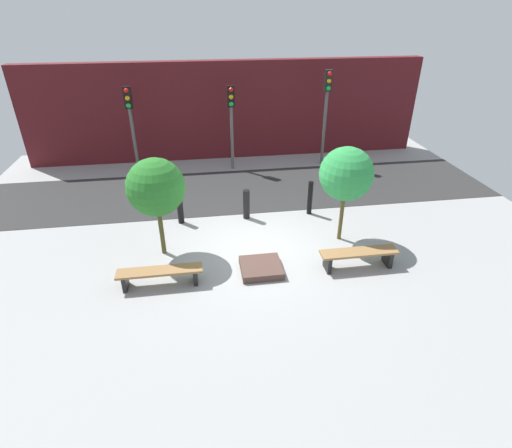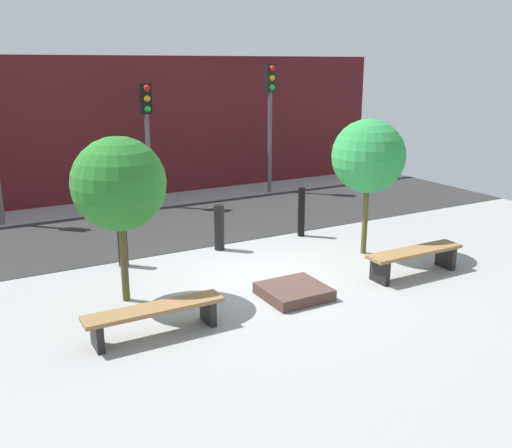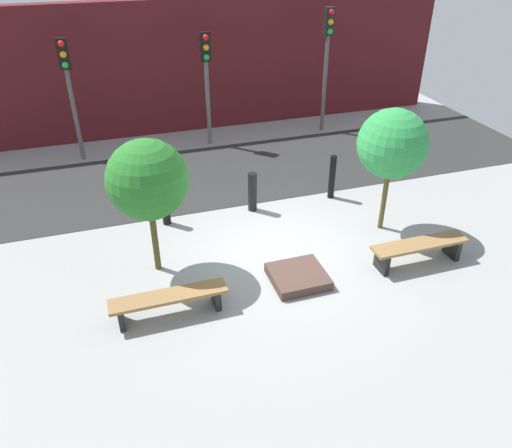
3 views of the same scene
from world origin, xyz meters
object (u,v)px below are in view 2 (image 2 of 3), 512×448
bollard_far_left (123,244)px  traffic_light_mid_west (147,122)px  planter_bed (294,292)px  bench_right (414,257)px  bollard_left (219,228)px  bench_left (155,314)px  tree_behind_right_bench (368,156)px  bollard_center (301,212)px  traffic_light_mid_east (270,105)px  tree_behind_left_bench (119,184)px

bollard_far_left → traffic_light_mid_west: traffic_light_mid_west is taller
planter_bed → bollard_far_left: bollard_far_left is taller
planter_bed → traffic_light_mid_west: bearing=90.0°
bench_right → bollard_far_left: bearing=146.0°
bollard_far_left → bollard_left: (2.01, 0.00, 0.04)m
bollard_far_left → bench_left: bearing=-98.2°
bench_right → tree_behind_right_bench: bearing=90.2°
bollard_center → traffic_light_mid_west: bearing=115.3°
planter_bed → traffic_light_mid_east: size_ratio=0.28×
bollard_center → traffic_light_mid_east: traffic_light_mid_east is taller
traffic_light_mid_west → tree_behind_left_bench: bearing=-112.6°
bollard_far_left → bench_right: bearing=-34.2°
bench_left → planter_bed: bench_left is taller
bench_right → bollard_far_left: bollard_far_left is taller
planter_bed → traffic_light_mid_west: traffic_light_mid_west is taller
bench_left → bollard_left: 3.89m
tree_behind_left_bench → bollard_center: tree_behind_left_bench is taller
tree_behind_left_bench → traffic_light_mid_east: (6.13, 5.86, 0.63)m
bollard_far_left → traffic_light_mid_west: size_ratio=0.27×
bollard_far_left → traffic_light_mid_east: (5.70, 4.24, 2.11)m
tree_behind_right_bench → bollard_left: 3.29m
bench_right → bollard_left: bearing=129.1°
tree_behind_right_bench → bollard_far_left: bearing=160.0°
bench_right → traffic_light_mid_west: (-2.44, 7.27, 1.89)m
tree_behind_right_bench → bollard_left: tree_behind_right_bench is taller
tree_behind_right_bench → traffic_light_mid_east: (1.25, 5.86, 0.58)m
bollard_far_left → planter_bed: bearing=-54.6°
traffic_light_mid_east → tree_behind_right_bench: bearing=-102.0°
traffic_light_mid_west → traffic_light_mid_east: traffic_light_mid_east is taller
bench_right → bollard_left: 3.89m
bench_right → bollard_center: size_ratio=1.80×
bollard_far_left → bollard_center: (4.01, 0.00, 0.11)m
bollard_center → traffic_light_mid_west: size_ratio=0.34×
planter_bed → bollard_left: size_ratio=1.08×
bollard_far_left → traffic_light_mid_west: 5.03m
bollard_far_left → bollard_center: 4.01m
tree_behind_right_bench → planter_bed: bearing=-153.7°
planter_bed → bollard_far_left: (-2.01, 2.82, 0.34)m
traffic_light_mid_west → traffic_light_mid_east: (3.69, 0.00, 0.31)m
bollard_left → bollard_center: (2.01, 0.00, 0.07)m
bench_right → traffic_light_mid_east: (1.25, 7.27, 2.20)m
bench_right → bollard_far_left: size_ratio=2.25×
bollard_left → traffic_light_mid_east: 6.00m
bench_left → traffic_light_mid_east: size_ratio=0.54×
bollard_left → traffic_light_mid_west: 4.60m
tree_behind_left_bench → bollard_center: (4.45, 1.62, -1.37)m
bollard_left → bollard_center: 2.01m
tree_behind_left_bench → tree_behind_right_bench: bearing=-0.0°
bench_left → traffic_light_mid_west: (2.44, 7.27, 1.92)m
planter_bed → tree_behind_left_bench: 3.28m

